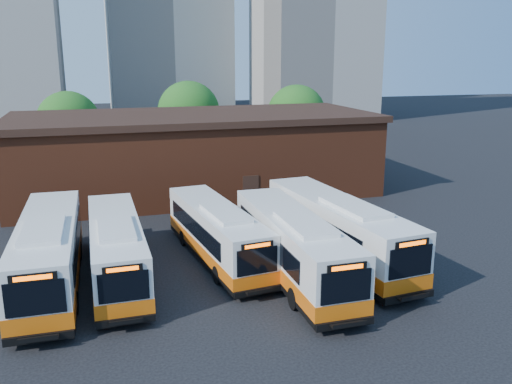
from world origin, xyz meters
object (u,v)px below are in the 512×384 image
object	(u,v)px
bus_farwest	(49,255)
transit_worker	(323,281)
bus_east	(338,232)
bus_midwest	(217,235)
bus_mideast	(293,249)
bus_west	(116,251)

from	to	relation	value
bus_farwest	transit_worker	distance (m)	13.16
bus_east	transit_worker	distance (m)	5.11
bus_midwest	bus_mideast	xyz separation A→B (m)	(3.08, -3.49, 0.13)
bus_west	bus_midwest	size ratio (longest dim) A/B	1.01
bus_west	bus_east	size ratio (longest dim) A/B	0.89
bus_farwest	bus_mideast	size ratio (longest dim) A/B	1.02
bus_west	bus_mideast	bearing A→B (deg)	-16.54
bus_mideast	transit_worker	xyz separation A→B (m)	(0.51, -2.66, -0.70)
bus_farwest	bus_midwest	distance (m)	8.59
bus_midwest	transit_worker	size ratio (longest dim) A/B	6.94
bus_east	bus_mideast	bearing A→B (deg)	-158.90
transit_worker	bus_midwest	bearing A→B (deg)	27.56
bus_farwest	bus_west	world-z (taller)	bus_farwest
bus_farwest	bus_west	bearing A→B (deg)	0.68
bus_midwest	transit_worker	xyz separation A→B (m)	(3.59, -6.16, -0.58)
bus_west	transit_worker	bearing A→B (deg)	-30.11
bus_farwest	bus_mideast	bearing A→B (deg)	-11.17
bus_east	transit_worker	xyz separation A→B (m)	(-2.69, -4.28, -0.76)
bus_mideast	transit_worker	distance (m)	2.80
bus_farwest	bus_midwest	size ratio (longest dim) A/B	1.10
bus_west	bus_farwest	bearing A→B (deg)	179.50
bus_east	transit_worker	world-z (taller)	bus_east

